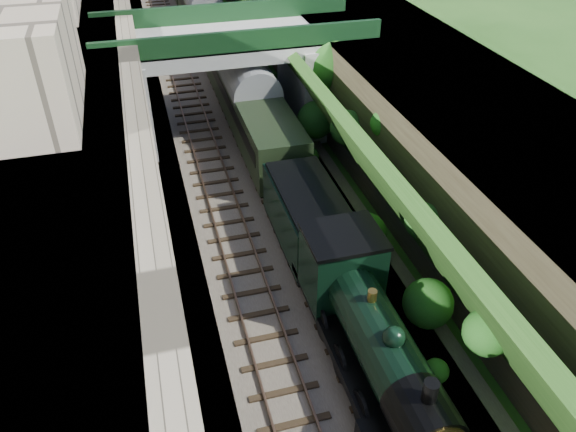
{
  "coord_description": "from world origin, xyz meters",
  "views": [
    {
      "loc": [
        -5.16,
        -8.64,
        16.41
      ],
      "look_at": [
        0.0,
        10.02,
        2.76
      ],
      "focal_mm": 35.0,
      "sensor_mm": 36.0,
      "label": 1
    }
  ],
  "objects_px": {
    "road_bridge": "(242,69)",
    "locomotive": "(370,332)",
    "tree": "(329,62)",
    "tender": "(308,220)"
  },
  "relations": [
    {
      "from": "road_bridge",
      "to": "locomotive",
      "type": "distance_m",
      "value": 20.44
    },
    {
      "from": "tree",
      "to": "tender",
      "type": "distance_m",
      "value": 12.47
    },
    {
      "from": "tender",
      "to": "tree",
      "type": "bearing_deg",
      "value": 67.06
    },
    {
      "from": "locomotive",
      "to": "tender",
      "type": "distance_m",
      "value": 7.37
    },
    {
      "from": "locomotive",
      "to": "tree",
      "type": "bearing_deg",
      "value": 75.71
    },
    {
      "from": "locomotive",
      "to": "road_bridge",
      "type": "bearing_deg",
      "value": 90.72
    },
    {
      "from": "tree",
      "to": "locomotive",
      "type": "height_order",
      "value": "tree"
    },
    {
      "from": "tree",
      "to": "locomotive",
      "type": "relative_size",
      "value": 0.65
    },
    {
      "from": "road_bridge",
      "to": "tree",
      "type": "xyz_separation_m",
      "value": [
        4.97,
        -1.83,
        0.57
      ]
    },
    {
      "from": "tree",
      "to": "tender",
      "type": "relative_size",
      "value": 1.1
    }
  ]
}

